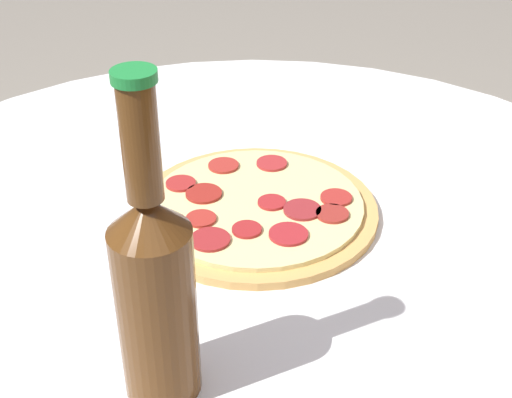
{
  "coord_description": "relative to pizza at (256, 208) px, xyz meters",
  "views": [
    {
      "loc": [
        0.6,
        0.24,
        1.24
      ],
      "look_at": [
        -0.05,
        -0.02,
        0.79
      ],
      "focal_mm": 50.0,
      "sensor_mm": 36.0,
      "label": 1
    }
  ],
  "objects": [
    {
      "name": "table",
      "position": [
        0.05,
        0.02,
        -0.17
      ],
      "size": [
        1.08,
        1.08,
        0.77
      ],
      "color": "white",
      "rests_on": "ground_plane"
    },
    {
      "name": "pizza",
      "position": [
        0.0,
        0.0,
        0.0
      ],
      "size": [
        0.29,
        0.29,
        0.02
      ],
      "color": "tan",
      "rests_on": "table"
    },
    {
      "name": "beer_bottle",
      "position": [
        0.28,
        0.03,
        0.1
      ],
      "size": [
        0.07,
        0.07,
        0.29
      ],
      "color": "#563314",
      "rests_on": "table"
    }
  ]
}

